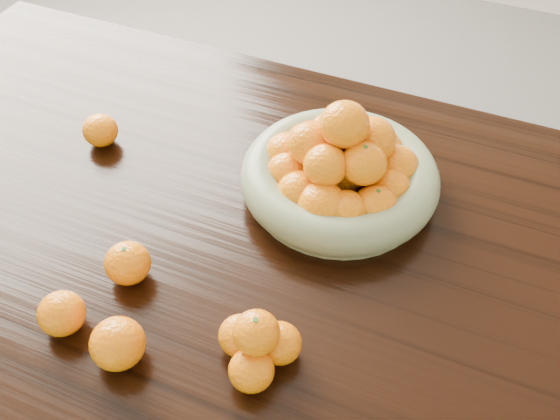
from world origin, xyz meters
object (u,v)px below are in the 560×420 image
at_px(fruit_bowl, 340,170).
at_px(loose_orange_0, 128,263).
at_px(orange_pyramid, 257,345).
at_px(dining_table, 284,264).

height_order(fruit_bowl, loose_orange_0, fruit_bowl).
xyz_separation_m(orange_pyramid, loose_orange_0, (-0.26, 0.06, -0.01)).
relative_size(fruit_bowl, orange_pyramid, 2.92).
distance_m(dining_table, loose_orange_0, 0.30).
relative_size(orange_pyramid, loose_orange_0, 1.65).
height_order(orange_pyramid, loose_orange_0, orange_pyramid).
height_order(dining_table, orange_pyramid, orange_pyramid).
distance_m(dining_table, orange_pyramid, 0.29).
xyz_separation_m(dining_table, orange_pyramid, (0.06, -0.25, 0.13)).
height_order(fruit_bowl, orange_pyramid, fruit_bowl).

